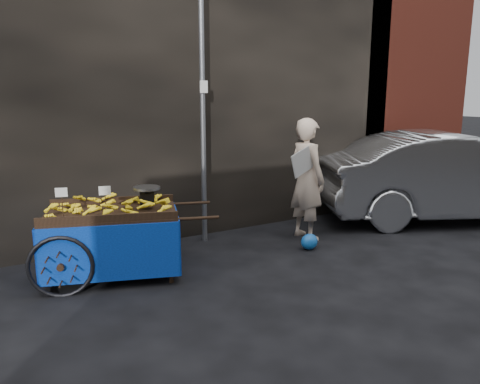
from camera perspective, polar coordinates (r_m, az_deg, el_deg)
ground at (r=6.33m, az=-1.58°, el=-9.45°), size 80.00×80.00×0.00m
building_wall at (r=8.41m, az=-7.97°, el=13.18°), size 13.50×2.00×5.00m
street_pole at (r=7.19m, az=-4.56°, el=9.53°), size 0.12×0.10×4.00m
banana_cart at (r=6.15m, az=-15.90°, el=-3.16°), size 2.45×1.65×1.22m
vendor at (r=7.49m, az=8.16°, el=1.56°), size 0.77×0.73×1.94m
plastic_bag at (r=7.14m, az=8.45°, el=-6.02°), size 0.27×0.22×0.24m
parked_car at (r=9.44m, az=24.49°, el=1.74°), size 5.16×3.61×1.61m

